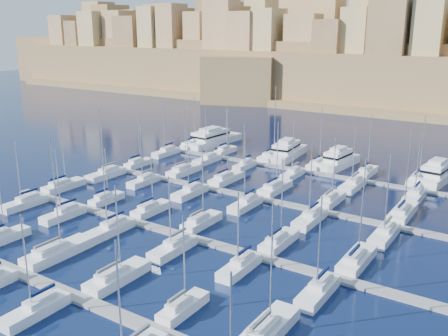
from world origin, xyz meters
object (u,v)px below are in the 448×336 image
Objects in this scene: sailboat_2 at (57,252)px; motor_yacht_a at (212,139)px; sailboat_4 at (183,307)px; motor_yacht_b at (287,151)px; motor_yacht_d at (437,174)px; motor_yacht_c at (339,160)px.

sailboat_2 is 74.02m from motor_yacht_a.
motor_yacht_b is (-21.62, 70.75, 1.01)m from sailboat_4.
sailboat_4 is at bearing -101.40° from motor_yacht_d.
motor_yacht_a is 1.39× the size of motor_yacht_c.
sailboat_2 reaches higher than motor_yacht_c.
sailboat_4 reaches higher than motor_yacht_b.
sailboat_4 is at bearing -73.01° from motor_yacht_b.
motor_yacht_a and motor_yacht_d have the same top height.
motor_yacht_b and motor_yacht_c have the same top height.
motor_yacht_d is at bearing -1.89° from motor_yacht_a.
motor_yacht_c is at bearing 76.31° from sailboat_2.
motor_yacht_c is at bearing 96.20° from sailboat_4.
sailboat_4 reaches higher than motor_yacht_a.
motor_yacht_b is 1.15× the size of motor_yacht_c.
sailboat_4 is 73.99m from motor_yacht_b.
motor_yacht_a is 38.34m from motor_yacht_c.
sailboat_2 reaches higher than sailboat_4.
motor_yacht_a is 24.24m from motor_yacht_b.
sailboat_2 is 70.04m from motor_yacht_c.
motor_yacht_a is at bearing 107.02° from sailboat_2.
motor_yacht_b and motor_yacht_d have the same top height.
sailboat_4 is (24.14, -1.65, -0.07)m from sailboat_2.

